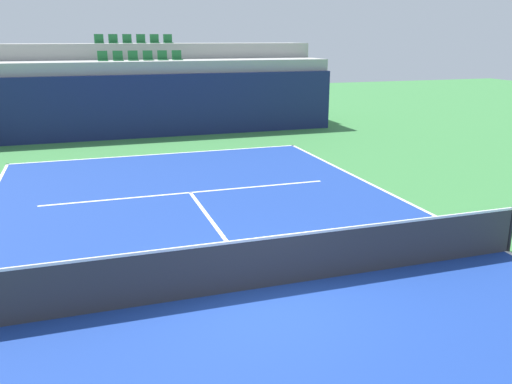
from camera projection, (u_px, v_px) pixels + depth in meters
ground_plane at (261, 288)px, 9.56m from camera, size 80.00×80.00×0.00m
court_surface at (261, 288)px, 9.56m from camera, size 11.00×24.00×0.01m
baseline_far at (162, 154)px, 20.45m from camera, size 11.00×0.10×0.00m
sideline_right at (506, 251)px, 11.19m from camera, size 0.10×24.00×0.00m
service_line_far at (190, 193)px, 15.39m from camera, size 8.26×0.10×0.00m
centre_service_line at (217, 229)px, 12.47m from camera, size 0.10×6.40×0.00m
back_wall at (147, 107)px, 23.54m from camera, size 17.62×0.30×2.77m
stands_tier_lower at (143, 97)px, 24.69m from camera, size 17.62×2.40×3.31m
stands_tier_upper at (137, 85)px, 26.78m from camera, size 17.62×2.40×4.04m
seating_row_lower at (141, 58)px, 24.28m from camera, size 3.79×0.44×0.44m
seating_row_upper at (134, 41)px, 26.27m from camera, size 3.79×0.44×0.44m
tennis_net at (261, 262)px, 9.42m from camera, size 11.08×0.08×1.07m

